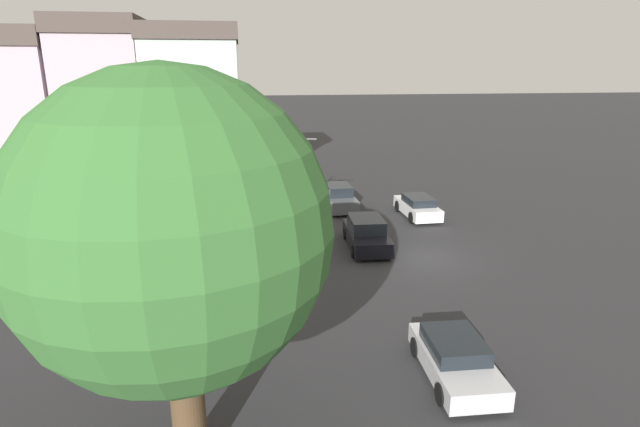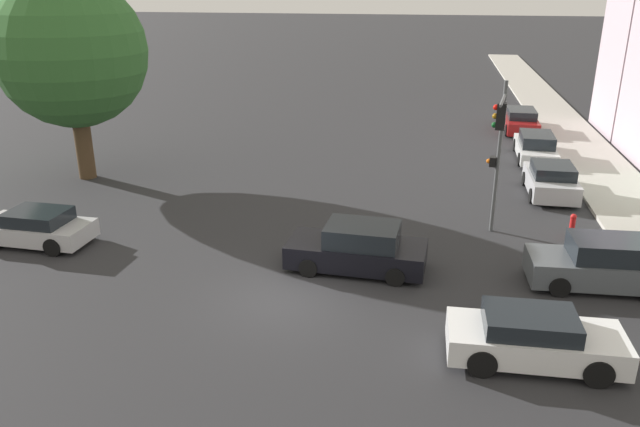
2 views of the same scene
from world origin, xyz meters
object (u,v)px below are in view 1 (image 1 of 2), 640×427
object	(u,v)px
crossing_car_0	(418,207)
parked_car_1	(109,207)
crossing_car_2	(339,198)
crossing_car_3	(367,234)
street_tree	(173,231)
fire_hydrant	(280,204)
parked_car_0	(205,204)
traffic_signal	(288,164)
crossing_car_1	(455,358)

from	to	relation	value
crossing_car_0	parked_car_1	bearing A→B (deg)	80.90
crossing_car_2	crossing_car_3	size ratio (longest dim) A/B	0.94
street_tree	crossing_car_0	xyz separation A→B (m)	(18.73, -12.19, -5.17)
street_tree	parked_car_1	distance (m)	23.15
crossing_car_2	fire_hydrant	bearing A→B (deg)	-91.15
parked_car_1	fire_hydrant	xyz separation A→B (m)	(-0.19, -10.66, -0.18)
parked_car_0	fire_hydrant	size ratio (longest dim) A/B	4.26
fire_hydrant	crossing_car_2	bearing A→B (deg)	-88.99
traffic_signal	parked_car_1	xyz separation A→B (m)	(3.16, 11.00, -3.00)
crossing_car_2	parked_car_0	bearing A→B (deg)	-91.74
traffic_signal	crossing_car_1	size ratio (longest dim) A/B	1.40
crossing_car_2	street_tree	bearing A→B (deg)	-21.85
parked_car_1	crossing_car_0	bearing A→B (deg)	173.86
crossing_car_0	parked_car_0	bearing A→B (deg)	78.16
crossing_car_2	fire_hydrant	distance (m)	3.93
parked_car_0	parked_car_1	bearing A→B (deg)	-1.35
parked_car_0	fire_hydrant	bearing A→B (deg)	-179.60
parked_car_0	fire_hydrant	world-z (taller)	parked_car_0
traffic_signal	crossing_car_2	size ratio (longest dim) A/B	1.30
crossing_car_3	parked_car_1	distance (m)	16.49
crossing_car_0	fire_hydrant	world-z (taller)	crossing_car_0
street_tree	parked_car_0	distance (m)	21.92
traffic_signal	crossing_car_0	bearing A→B (deg)	102.35
street_tree	parked_car_0	size ratio (longest dim) A/B	2.35
crossing_car_3	parked_car_0	bearing A→B (deg)	-126.89
traffic_signal	crossing_car_3	bearing A→B (deg)	48.59
crossing_car_2	crossing_car_3	bearing A→B (deg)	-1.77
crossing_car_1	parked_car_0	world-z (taller)	parked_car_0
street_tree	crossing_car_0	world-z (taller)	street_tree
traffic_signal	parked_car_1	bearing A→B (deg)	-96.63
street_tree	crossing_car_3	size ratio (longest dim) A/B	2.01
parked_car_0	fire_hydrant	distance (m)	4.80
fire_hydrant	street_tree	bearing A→B (deg)	170.07
traffic_signal	parked_car_1	world-z (taller)	traffic_signal
crossing_car_2	parked_car_1	distance (m)	14.58
crossing_car_0	crossing_car_2	size ratio (longest dim) A/B	0.99
crossing_car_1	parked_car_1	world-z (taller)	parked_car_1
fire_hydrant	crossing_car_0	bearing A→B (deg)	-106.76
crossing_car_1	parked_car_0	bearing A→B (deg)	-152.86
traffic_signal	fire_hydrant	world-z (taller)	traffic_signal
crossing_car_3	traffic_signal	bearing A→B (deg)	-137.43
street_tree	crossing_car_3	world-z (taller)	street_tree
traffic_signal	fire_hydrant	xyz separation A→B (m)	(2.97, 0.34, -3.18)
street_tree	crossing_car_3	xyz separation A→B (m)	(13.85, -7.69, -5.10)
street_tree	parked_car_0	world-z (taller)	street_tree
crossing_car_1	parked_car_0	distance (m)	20.86
crossing_car_1	crossing_car_0	bearing A→B (deg)	166.93
crossing_car_3	fire_hydrant	world-z (taller)	crossing_car_3
traffic_signal	crossing_car_2	xyz separation A→B (m)	(3.04, -3.58, -2.93)
parked_car_1	fire_hydrant	size ratio (longest dim) A/B	5.24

